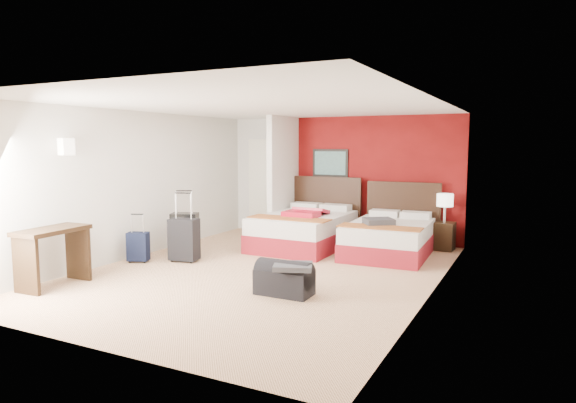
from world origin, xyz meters
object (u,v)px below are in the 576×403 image
Objects in this scene: table_lamp at (445,208)px; suitcase_black at (185,234)px; suitcase_navy at (138,248)px; duffel_bag at (284,281)px; bed_right at (389,239)px; desk at (53,257)px; red_suitcase_open at (306,213)px; suitcase_charcoal at (184,241)px; nightstand at (444,236)px; bed_left at (304,231)px.

suitcase_black is (-4.08, -2.36, -0.43)m from table_lamp.
suitcase_black is at bearing 51.11° from suitcase_navy.
duffel_bag is (2.98, -0.53, -0.05)m from suitcase_navy.
bed_right is 2.75× the size of suitcase_black.
suitcase_black is 0.96× the size of duffel_bag.
suitcase_navy is 1.61m from desk.
suitcase_charcoal is at bearing -127.19° from red_suitcase_open.
suitcase_charcoal is at bearing -76.21° from suitcase_black.
red_suitcase_open reaches higher than duffel_bag.
suitcase_black is 0.72× the size of desk.
table_lamp is at bearing 24.71° from red_suitcase_open.
nightstand is 4.02m from duffel_bag.
suitcase_navy is (-3.56, -2.35, -0.05)m from bed_right.
desk is at bearing -134.50° from bed_right.
table_lamp is 4.06m from duffel_bag.
bed_left is at bearing 46.02° from suitcase_charcoal.
table_lamp reaches higher than suitcase_navy.
duffel_bag is (0.93, -2.73, -0.49)m from red_suitcase_open.
red_suitcase_open is 1.25× the size of suitcase_charcoal.
nightstand is at bearing 14.72° from suitcase_navy.
table_lamp is at bearing 70.07° from duffel_bag.
suitcase_charcoal reaches higher than nightstand.
nightstand is at bearing 46.44° from bed_right.
suitcase_black is (-3.29, -1.46, 0.06)m from bed_right.
suitcase_navy is at bearing 169.87° from duffel_bag.
nightstand reaches higher than duffel_bag.
bed_left is 3.02m from duffel_bag.
suitcase_navy is 3.02m from duffel_bag.
desk is at bearing -112.29° from suitcase_navy.
bed_right is 3.62× the size of table_lamp.
suitcase_navy is at bearing -159.60° from suitcase_charcoal.
bed_left is at bearing 17.14° from suitcase_black.
duffel_bag is 3.18m from desk.
suitcase_black is at bearing -158.49° from bed_right.
table_lamp is 4.73m from suitcase_black.
desk is at bearing -129.03° from nightstand.
bed_left reaches higher than duffel_bag.
red_suitcase_open reaches higher than suitcase_black.
red_suitcase_open reaches higher than suitcase_charcoal.
suitcase_navy is (-4.35, -3.25, -0.02)m from nightstand.
suitcase_navy is at bearing -149.03° from bed_right.
suitcase_black is at bearing -143.20° from red_suitcase_open.
desk reaches higher than suitcase_navy.
suitcase_navy is at bearing -132.60° from red_suitcase_open.
duffel_bag is (1.03, -2.83, -0.13)m from bed_left.
desk is (-4.35, -4.85, 0.15)m from nightstand.
red_suitcase_open is 1.84× the size of suitcase_navy.
table_lamp is 4.70m from suitcase_charcoal.
red_suitcase_open is 1.18× the size of duffel_bag.
table_lamp reaches higher than desk.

